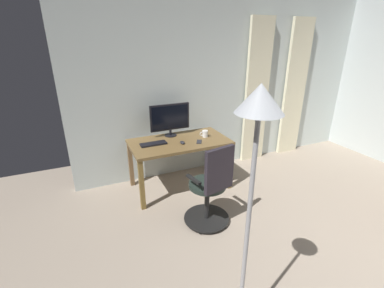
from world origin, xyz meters
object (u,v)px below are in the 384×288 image
object	(u,v)px
computer_monitor	(170,118)
floor_lamp	(255,157)
office_chair	(211,189)
computer_mouse	(182,142)
mug_tea	(205,134)
computer_keyboard	(153,144)
desk	(180,147)
cell_phone_by_monitor	(199,142)

from	to	relation	value
computer_monitor	floor_lamp	xyz separation A→B (m)	(0.35, 2.48, 0.48)
office_chair	computer_mouse	world-z (taller)	office_chair
office_chair	computer_monitor	size ratio (longest dim) A/B	1.75
mug_tea	floor_lamp	distance (m)	2.46
computer_monitor	floor_lamp	bearing A→B (deg)	81.88
computer_monitor	computer_keyboard	size ratio (longest dim) A/B	1.66
desk	computer_keyboard	size ratio (longest dim) A/B	3.87
cell_phone_by_monitor	mug_tea	bearing A→B (deg)	-108.01
mug_tea	office_chair	bearing A→B (deg)	67.80
computer_mouse	mug_tea	bearing A→B (deg)	-163.99
computer_monitor	computer_mouse	distance (m)	0.46
office_chair	mug_tea	distance (m)	1.09
office_chair	floor_lamp	world-z (taller)	floor_lamp
floor_lamp	computer_keyboard	bearing A→B (deg)	-90.39
office_chair	cell_phone_by_monitor	distance (m)	0.88
office_chair	desk	bearing A→B (deg)	78.96
desk	office_chair	distance (m)	0.98
desk	cell_phone_by_monitor	xyz separation A→B (m)	(-0.24, 0.16, 0.10)
computer_mouse	mug_tea	world-z (taller)	mug_tea
computer_mouse	floor_lamp	bearing A→B (deg)	79.38
desk	computer_mouse	bearing A→B (deg)	87.60
computer_monitor	mug_tea	bearing A→B (deg)	149.36
desk	office_chair	size ratio (longest dim) A/B	1.33
computer_mouse	cell_phone_by_monitor	size ratio (longest dim) A/B	0.69
desk	computer_monitor	bearing A→B (deg)	-80.11
office_chair	mug_tea	bearing A→B (deg)	56.31
computer_monitor	mug_tea	world-z (taller)	computer_monitor
desk	computer_keyboard	bearing A→B (deg)	-0.96
computer_mouse	cell_phone_by_monitor	world-z (taller)	computer_mouse
computer_monitor	computer_mouse	size ratio (longest dim) A/B	5.99
desk	floor_lamp	size ratio (longest dim) A/B	0.73
computer_mouse	floor_lamp	world-z (taller)	floor_lamp
cell_phone_by_monitor	mug_tea	xyz separation A→B (m)	(-0.17, -0.16, 0.04)
computer_monitor	cell_phone_by_monitor	distance (m)	0.57
office_chair	cell_phone_by_monitor	size ratio (longest dim) A/B	7.29
office_chair	mug_tea	xyz separation A→B (m)	(-0.39, -0.96, 0.31)
computer_keyboard	cell_phone_by_monitor	bearing A→B (deg)	164.83
desk	computer_keyboard	distance (m)	0.40
computer_keyboard	floor_lamp	xyz separation A→B (m)	(0.02, 2.23, 0.74)
cell_phone_by_monitor	floor_lamp	size ratio (longest dim) A/B	0.08
computer_monitor	computer_keyboard	world-z (taller)	computer_monitor
cell_phone_by_monitor	floor_lamp	world-z (taller)	floor_lamp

